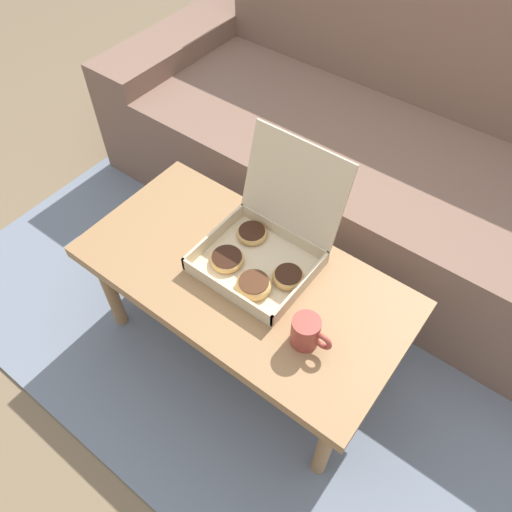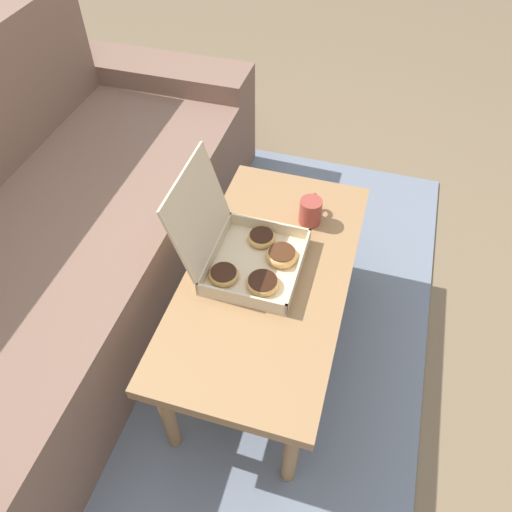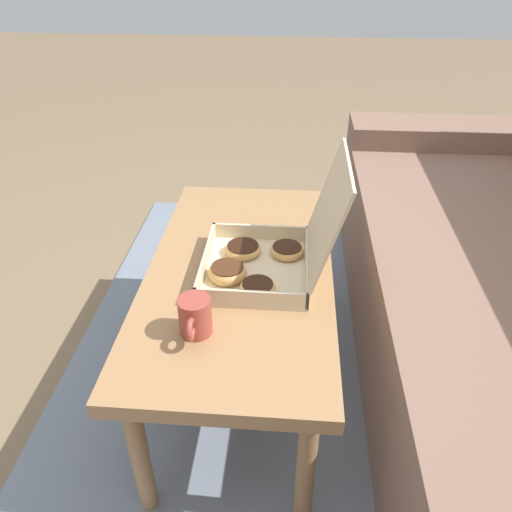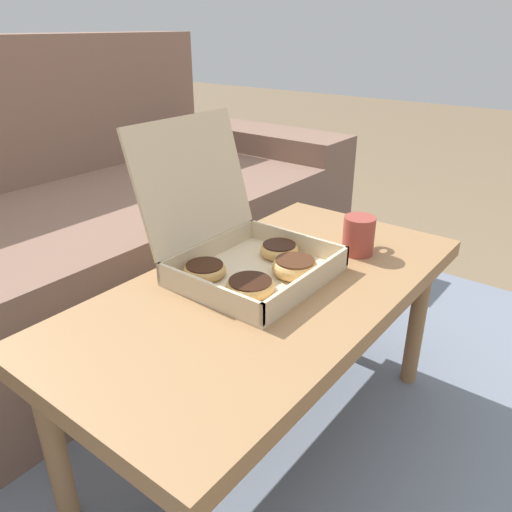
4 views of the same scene
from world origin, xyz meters
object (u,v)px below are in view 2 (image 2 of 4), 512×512
at_px(couch, 40,246).
at_px(coffee_table, 268,283).
at_px(coffee_mug, 311,211).
at_px(pastry_box, 246,252).

bearing_deg(couch, coffee_table, -90.00).
distance_m(couch, coffee_mug, 1.00).
xyz_separation_m(pastry_box, coffee_mug, (0.25, -0.15, -0.01)).
relative_size(pastry_box, coffee_mug, 3.11).
xyz_separation_m(coffee_table, pastry_box, (0.02, 0.08, 0.11)).
xyz_separation_m(couch, coffee_table, (0.00, -0.87, 0.09)).
relative_size(couch, coffee_table, 2.27).
bearing_deg(coffee_table, coffee_mug, -15.41).
bearing_deg(coffee_table, pastry_box, 78.32).
bearing_deg(pastry_box, coffee_mug, -30.97).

